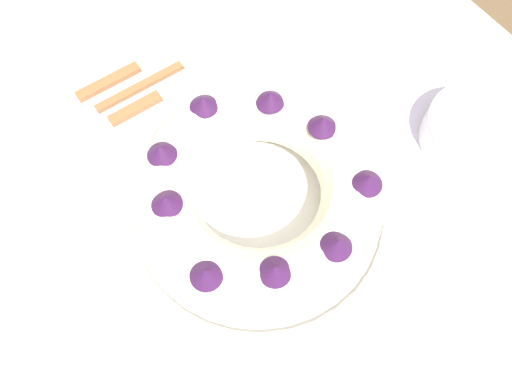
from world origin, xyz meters
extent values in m
plane|color=brown|center=(0.00, 0.00, 0.00)|extent=(8.00, 8.00, 0.00)
cube|color=silver|center=(0.00, 0.00, 0.74)|extent=(1.25, 0.92, 0.03)
cylinder|color=brown|center=(-0.55, 0.39, 0.36)|extent=(0.06, 0.06, 0.72)
cylinder|color=white|center=(-0.02, 0.00, 0.76)|extent=(0.31, 0.31, 0.01)
torus|color=white|center=(-0.02, 0.00, 0.77)|extent=(0.32, 0.32, 0.01)
torus|color=beige|center=(-0.02, 0.00, 0.81)|extent=(0.28, 0.28, 0.07)
cone|color=#3D1947|center=(0.09, 0.02, 0.85)|extent=(0.05, 0.05, 0.02)
cone|color=#3D1947|center=(0.05, 0.09, 0.85)|extent=(0.05, 0.05, 0.02)
cone|color=#3D1947|center=(-0.03, 0.09, 0.85)|extent=(0.04, 0.04, 0.02)
cone|color=#3D1947|center=(-0.09, 0.07, 0.85)|extent=(0.04, 0.04, 0.02)
cone|color=#3D1947|center=(-0.13, 0.00, 0.85)|extent=(0.05, 0.05, 0.02)
cone|color=#3D1947|center=(-0.10, -0.07, 0.85)|extent=(0.04, 0.04, 0.02)
cone|color=#3D1947|center=(-0.04, -0.10, 0.85)|extent=(0.05, 0.05, 0.02)
cone|color=#3D1947|center=(0.04, -0.10, 0.85)|extent=(0.05, 0.05, 0.02)
cone|color=#3D1947|center=(0.08, -0.05, 0.85)|extent=(0.04, 0.04, 0.02)
cube|color=#936038|center=(-0.26, -0.03, 0.76)|extent=(0.01, 0.13, 0.01)
cube|color=silver|center=(-0.26, 0.06, 0.76)|extent=(0.02, 0.05, 0.01)
cube|color=#936038|center=(-0.29, -0.06, 0.76)|extent=(0.02, 0.09, 0.01)
cube|color=silver|center=(-0.29, 0.04, 0.76)|extent=(0.02, 0.12, 0.00)
cube|color=#936038|center=(-0.23, -0.05, 0.76)|extent=(0.02, 0.08, 0.01)
cube|color=silver|center=(-0.23, 0.03, 0.76)|extent=(0.02, 0.09, 0.00)
cylinder|color=white|center=(0.06, 0.28, 0.77)|extent=(0.13, 0.13, 0.05)
camera|label=1|loc=(0.18, -0.14, 1.31)|focal=35.00mm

